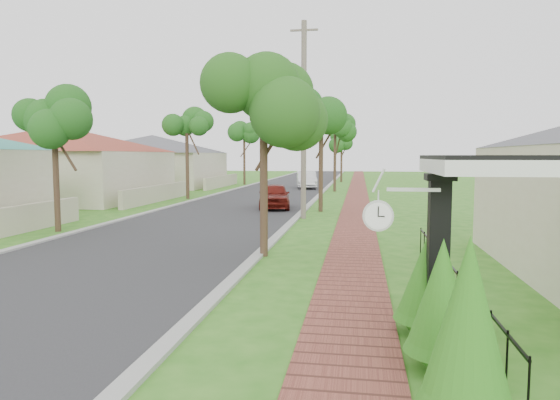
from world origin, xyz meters
The scene contains 16 objects.
ground centered at (0.00, 0.00, 0.00)m, with size 160.00×160.00×0.00m, color #2D701A.
road centered at (-3.00, 20.00, 0.00)m, with size 7.00×120.00×0.02m, color #28282B.
kerb_right centered at (0.65, 20.00, 0.00)m, with size 0.30×120.00×0.10m, color #9E9E99.
kerb_left centered at (-6.65, 20.00, 0.00)m, with size 0.30×120.00×0.10m, color #9E9E99.
sidewalk centered at (3.25, 20.00, 0.00)m, with size 1.50×120.00×0.03m, color brown.
porch_post centered at (4.55, -1.00, 1.12)m, with size 0.48×0.48×2.52m.
picket_fence centered at (4.90, 0.00, 0.53)m, with size 0.03×8.02×1.00m.
street_trees centered at (-2.87, 26.84, 4.54)m, with size 10.70×37.65×5.89m.
hedge_row centered at (4.45, -2.13, 0.88)m, with size 0.91×3.73×2.07m.
far_house_red centered at (-14.97, 20.00, 2.34)m, with size 15.56×15.56×4.60m.
far_house_grey centered at (-14.97, 34.00, 2.34)m, with size 15.56×15.56×4.60m.
parked_car_red centered at (-1.00, 17.07, 0.66)m, with size 1.56×3.87×1.32m, color #61140E.
parked_car_white centered at (-1.00, 33.07, 0.72)m, with size 1.53×4.39×1.45m, color white.
near_tree centered at (0.80, 4.78, 4.14)m, with size 2.03×2.03×5.20m.
utility_pole centered at (0.96, 13.18, 4.32)m, with size 1.20×0.24×8.52m.
station_clock centered at (3.69, -1.40, 1.95)m, with size 1.07×0.13×0.62m.
Camera 1 is at (3.38, -8.58, 2.78)m, focal length 32.00 mm.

